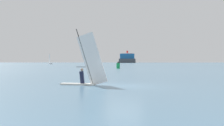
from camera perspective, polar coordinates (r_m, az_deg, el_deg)
name	(u,v)px	position (r m, az deg, el deg)	size (l,w,h in m)	color
ground_plane	(124,86)	(19.72, 2.52, -4.83)	(4000.00, 4000.00, 0.00)	#476B84
windsurfer	(85,71)	(20.58, -5.74, -1.74)	(3.67, 1.10, 4.32)	white
cargo_ship	(127,60)	(611.43, 3.20, 0.69)	(34.28, 190.24, 30.01)	#3F444C
channel_buoy	(118,65)	(72.61, 1.30, -0.47)	(0.93, 0.93, 1.95)	#19994C
small_sailboat	(50,63)	(224.37, -12.90, -0.03)	(6.01, 7.64, 8.71)	white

